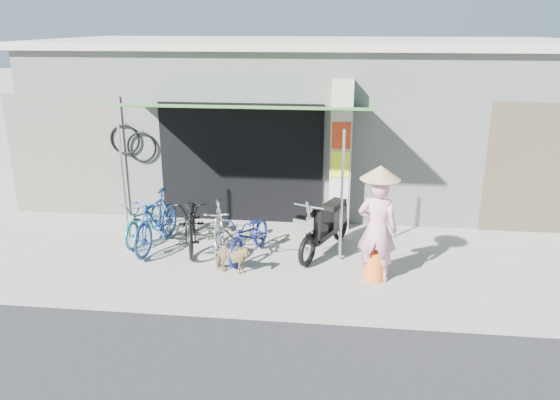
# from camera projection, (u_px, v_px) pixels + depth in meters

# --- Properties ---
(ground) EXTENTS (80.00, 80.00, 0.00)m
(ground) POSITION_uv_depth(u_px,v_px,m) (285.00, 275.00, 9.14)
(ground) COLOR #9E998E
(ground) RESTS_ON ground
(bicycle_shop) EXTENTS (12.30, 5.30, 3.66)m
(bicycle_shop) POSITION_uv_depth(u_px,v_px,m) (307.00, 117.00, 13.37)
(bicycle_shop) COLOR #A9AEA6
(bicycle_shop) RESTS_ON ground
(shop_pillar) EXTENTS (0.42, 0.44, 3.00)m
(shop_pillar) POSITION_uv_depth(u_px,v_px,m) (341.00, 156.00, 10.89)
(shop_pillar) COLOR #B8AD9D
(shop_pillar) RESTS_ON ground
(awning) EXTENTS (4.60, 1.88, 2.72)m
(awning) POSITION_uv_depth(u_px,v_px,m) (246.00, 110.00, 9.99)
(awning) COLOR #2D5C29
(awning) RESTS_ON ground
(neighbour_right) EXTENTS (2.60, 0.06, 2.60)m
(neighbour_right) POSITION_uv_depth(u_px,v_px,m) (554.00, 170.00, 10.62)
(neighbour_right) COLOR brown
(neighbour_right) RESTS_ON ground
(neighbour_left) EXTENTS (2.60, 0.06, 2.60)m
(neighbour_left) POSITION_uv_depth(u_px,v_px,m) (67.00, 156.00, 11.73)
(neighbour_left) COLOR #6B665B
(neighbour_left) RESTS_ON ground
(bike_teal) EXTENTS (0.69, 1.65, 0.85)m
(bike_teal) POSITION_uv_depth(u_px,v_px,m) (145.00, 219.00, 10.53)
(bike_teal) COLOR #18676C
(bike_teal) RESTS_ON ground
(bike_blue) EXTENTS (0.70, 1.83, 1.07)m
(bike_blue) POSITION_uv_depth(u_px,v_px,m) (156.00, 221.00, 10.12)
(bike_blue) COLOR navy
(bike_blue) RESTS_ON ground
(bike_black) EXTENTS (1.13, 2.04, 1.02)m
(bike_black) POSITION_uv_depth(u_px,v_px,m) (192.00, 221.00, 10.19)
(bike_black) COLOR black
(bike_black) RESTS_ON ground
(bike_silver) EXTENTS (0.67, 1.61, 0.94)m
(bike_silver) POSITION_uv_depth(u_px,v_px,m) (218.00, 229.00, 9.88)
(bike_silver) COLOR silver
(bike_silver) RESTS_ON ground
(bike_navy) EXTENTS (0.94, 1.64, 0.81)m
(bike_navy) POSITION_uv_depth(u_px,v_px,m) (250.00, 235.00, 9.76)
(bike_navy) COLOR navy
(bike_navy) RESTS_ON ground
(street_dog) EXTENTS (0.68, 0.37, 0.55)m
(street_dog) POSITION_uv_depth(u_px,v_px,m) (232.00, 259.00, 9.13)
(street_dog) COLOR #96754F
(street_dog) RESTS_ON ground
(moped) EXTENTS (0.96, 1.84, 1.10)m
(moped) POSITION_uv_depth(u_px,v_px,m) (326.00, 226.00, 9.95)
(moped) COLOR black
(moped) RESTS_ON ground
(nun) EXTENTS (0.72, 0.64, 1.93)m
(nun) POSITION_uv_depth(u_px,v_px,m) (377.00, 225.00, 8.73)
(nun) COLOR pink
(nun) RESTS_ON ground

